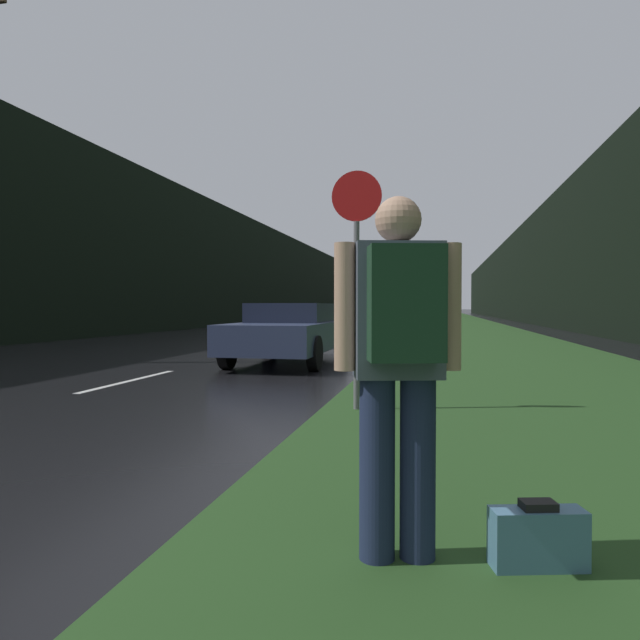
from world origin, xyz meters
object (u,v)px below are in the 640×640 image
at_px(hitchhiker_with_backpack, 399,354).
at_px(car_passing_near, 290,332).
at_px(suitcase, 538,539).
at_px(delivery_truck, 396,304).
at_px(stop_sign, 357,268).

height_order(hitchhiker_with_backpack, car_passing_near, hitchhiker_with_backpack).
relative_size(hitchhiker_with_backpack, suitcase, 3.85).
bearing_deg(car_passing_near, delivery_truck, -87.45).
bearing_deg(car_passing_near, suitcase, 111.40).
bearing_deg(stop_sign, delivery_truck, 93.86).
height_order(stop_sign, suitcase, stop_sign).
distance_m(hitchhiker_with_backpack, car_passing_near, 10.17).
bearing_deg(hitchhiker_with_backpack, stop_sign, 86.94).
distance_m(stop_sign, hitchhiker_with_backpack, 4.23).
height_order(stop_sign, hitchhiker_with_backpack, stop_sign).
xyz_separation_m(hitchhiker_with_backpack, delivery_truck, (-6.87, 94.25, 0.78)).
xyz_separation_m(hitchhiker_with_backpack, suitcase, (0.66, 0.07, -0.88)).
relative_size(stop_sign, delivery_truck, 0.37).
bearing_deg(stop_sign, hitchhiker_with_backpack, -79.05).
height_order(stop_sign, car_passing_near, stop_sign).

